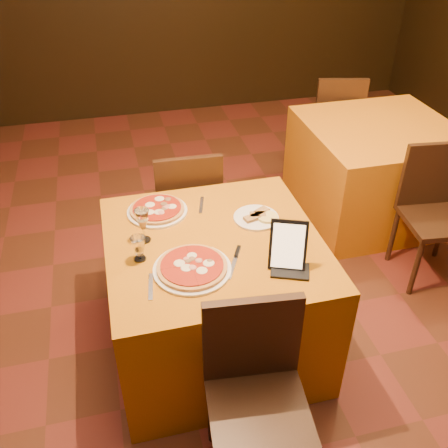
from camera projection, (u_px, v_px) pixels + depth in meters
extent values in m
cube|color=#5E2D19|center=(237.00, 325.00, 3.10)|extent=(6.00, 7.00, 0.01)
cube|color=#B1670B|center=(214.00, 294.00, 2.78)|extent=(1.10, 1.10, 0.75)
cube|color=orange|center=(374.00, 171.00, 3.94)|extent=(1.10, 1.10, 0.75)
cylinder|color=white|center=(192.00, 269.00, 2.36)|extent=(0.37, 0.37, 0.01)
cylinder|color=#AD4C23|center=(192.00, 267.00, 2.36)|extent=(0.34, 0.34, 0.02)
cylinder|color=white|center=(157.00, 211.00, 2.77)|extent=(0.33, 0.33, 0.01)
cylinder|color=#AD4C23|center=(157.00, 209.00, 2.76)|extent=(0.30, 0.30, 0.02)
cylinder|color=white|center=(256.00, 218.00, 2.72)|extent=(0.25, 0.25, 0.01)
cylinder|color=olive|center=(256.00, 215.00, 2.71)|extent=(0.15, 0.15, 0.02)
cube|color=black|center=(288.00, 245.00, 2.33)|extent=(0.20, 0.16, 0.23)
cube|color=#A4A5AA|center=(234.00, 263.00, 2.41)|extent=(0.13, 0.23, 0.01)
cube|color=#ABABB2|center=(151.00, 287.00, 2.27)|extent=(0.04, 0.18, 0.01)
cube|color=silver|center=(201.00, 205.00, 2.83)|extent=(0.06, 0.17, 0.01)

